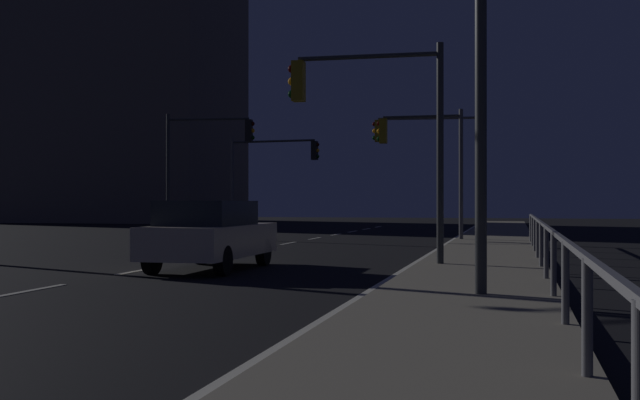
{
  "coord_description": "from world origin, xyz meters",
  "views": [
    {
      "loc": [
        8.14,
        -3.11,
        1.54
      ],
      "look_at": [
        0.64,
        27.34,
        1.62
      ],
      "focal_mm": 44.31,
      "sensor_mm": 36.0,
      "label": 1
    }
  ],
  "objects_px": {
    "traffic_light_overhead_east": "(371,110)",
    "traffic_light_near_left": "(430,148)",
    "car": "(210,234)",
    "traffic_light_mid_right": "(271,163)",
    "building_distant": "(93,26)",
    "traffic_light_mid_left": "(205,150)",
    "traffic_light_near_right": "(423,149)"
  },
  "relations": [
    {
      "from": "traffic_light_mid_left",
      "to": "building_distant",
      "type": "height_order",
      "value": "building_distant"
    },
    {
      "from": "car",
      "to": "traffic_light_mid_right",
      "type": "xyz_separation_m",
      "value": [
        -5.45,
        22.05,
        2.7
      ]
    },
    {
      "from": "traffic_light_near_left",
      "to": "traffic_light_mid_left",
      "type": "xyz_separation_m",
      "value": [
        -9.51,
        -2.26,
        -0.1
      ]
    },
    {
      "from": "traffic_light_overhead_east",
      "to": "car",
      "type": "bearing_deg",
      "value": -159.95
    },
    {
      "from": "car",
      "to": "traffic_light_near_left",
      "type": "bearing_deg",
      "value": 79.79
    },
    {
      "from": "building_distant",
      "to": "traffic_light_near_right",
      "type": "bearing_deg",
      "value": -42.23
    },
    {
      "from": "traffic_light_near_left",
      "to": "traffic_light_overhead_east",
      "type": "bearing_deg",
      "value": -88.91
    },
    {
      "from": "building_distant",
      "to": "car",
      "type": "bearing_deg",
      "value": -57.03
    },
    {
      "from": "traffic_light_near_left",
      "to": "traffic_light_mid_right",
      "type": "xyz_separation_m",
      "value": [
        -8.61,
        4.49,
        -0.37
      ]
    },
    {
      "from": "traffic_light_near_right",
      "to": "car",
      "type": "bearing_deg",
      "value": -103.79
    },
    {
      "from": "traffic_light_mid_right",
      "to": "building_distant",
      "type": "bearing_deg",
      "value": 138.73
    },
    {
      "from": "traffic_light_overhead_east",
      "to": "building_distant",
      "type": "relative_size",
      "value": 0.16
    },
    {
      "from": "traffic_light_near_left",
      "to": "traffic_light_mid_right",
      "type": "distance_m",
      "value": 9.72
    },
    {
      "from": "car",
      "to": "traffic_light_overhead_east",
      "type": "distance_m",
      "value": 4.67
    },
    {
      "from": "car",
      "to": "traffic_light_mid_right",
      "type": "relative_size",
      "value": 0.9
    },
    {
      "from": "car",
      "to": "traffic_light_near_left",
      "type": "relative_size",
      "value": 0.84
    },
    {
      "from": "car",
      "to": "traffic_light_mid_right",
      "type": "bearing_deg",
      "value": 103.87
    },
    {
      "from": "car",
      "to": "traffic_light_mid_left",
      "type": "xyz_separation_m",
      "value": [
        -6.34,
        15.3,
        2.98
      ]
    },
    {
      "from": "traffic_light_near_left",
      "to": "building_distant",
      "type": "distance_m",
      "value": 38.7
    },
    {
      "from": "traffic_light_mid_left",
      "to": "traffic_light_near_right",
      "type": "bearing_deg",
      "value": -10.66
    },
    {
      "from": "car",
      "to": "traffic_light_near_right",
      "type": "bearing_deg",
      "value": 76.21
    },
    {
      "from": "traffic_light_mid_left",
      "to": "traffic_light_mid_right",
      "type": "xyz_separation_m",
      "value": [
        0.9,
        6.75,
        -0.28
      ]
    },
    {
      "from": "traffic_light_near_left",
      "to": "traffic_light_overhead_east",
      "type": "distance_m",
      "value": 16.29
    },
    {
      "from": "traffic_light_mid_right",
      "to": "building_distant",
      "type": "xyz_separation_m",
      "value": [
        -20.57,
        18.05,
        12.14
      ]
    },
    {
      "from": "traffic_light_near_right",
      "to": "building_distant",
      "type": "distance_m",
      "value": 41.4
    },
    {
      "from": "traffic_light_overhead_east",
      "to": "traffic_light_near_right",
      "type": "height_order",
      "value": "traffic_light_overhead_east"
    },
    {
      "from": "traffic_light_overhead_east",
      "to": "traffic_light_near_right",
      "type": "relative_size",
      "value": 1.02
    },
    {
      "from": "car",
      "to": "traffic_light_mid_left",
      "type": "bearing_deg",
      "value": 112.52
    },
    {
      "from": "car",
      "to": "traffic_light_near_left",
      "type": "height_order",
      "value": "traffic_light_near_left"
    },
    {
      "from": "traffic_light_mid_left",
      "to": "traffic_light_near_right",
      "type": "distance_m",
      "value": 9.82
    },
    {
      "from": "traffic_light_mid_left",
      "to": "traffic_light_near_left",
      "type": "bearing_deg",
      "value": 13.37
    },
    {
      "from": "traffic_light_overhead_east",
      "to": "traffic_light_near_left",
      "type": "bearing_deg",
      "value": 91.09
    }
  ]
}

